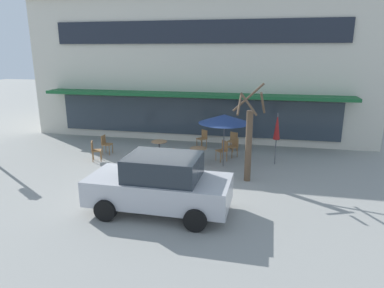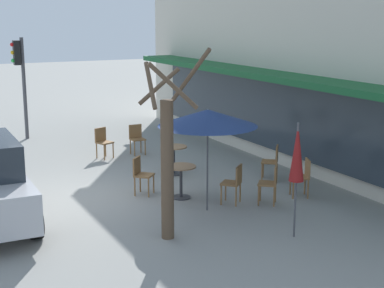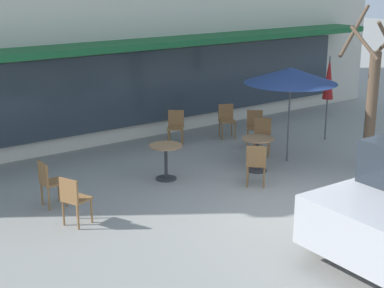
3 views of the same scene
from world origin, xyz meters
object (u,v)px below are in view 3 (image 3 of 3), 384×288
Objects in this scene: cafe_chair_0 at (74,197)px; cafe_chair_1 at (256,162)px; cafe_chair_3 at (262,133)px; cafe_chair_4 at (49,180)px; cafe_chair_5 at (176,125)px; cafe_table_near_wall at (258,149)px; patio_umbrella_green_folded at (291,75)px; patio_umbrella_cream_folded at (329,79)px; cafe_chair_6 at (255,125)px; cafe_table_streetside at (166,156)px; street_tree at (371,100)px; cafe_chair_2 at (227,118)px.

cafe_chair_1 is (3.86, -0.37, 0.00)m from cafe_chair_0.
cafe_chair_3 and cafe_chair_4 have the same top height.
cafe_chair_0 is 5.23m from cafe_chair_5.
cafe_table_near_wall is 0.85× the size of cafe_chair_0.
patio_umbrella_cream_folded is at bearing 19.14° from patio_umbrella_green_folded.
cafe_chair_6 is (5.85, 0.85, 0.00)m from cafe_chair_4.
cafe_table_near_wall is at bearing 4.29° from cafe_chair_0.
cafe_chair_5 is (1.62, 2.01, 0.01)m from cafe_table_streetside.
cafe_chair_3 reaches higher than cafe_table_near_wall.
cafe_chair_2 is at bearing 103.58° from street_tree.
cafe_table_streetside is at bearing 159.38° from cafe_table_near_wall.
patio_umbrella_cream_folded reaches higher than cafe_chair_5.
cafe_chair_6 is 0.25× the size of street_tree.
street_tree is (1.07, -1.41, -0.45)m from patio_umbrella_green_folded.
cafe_chair_1 is at bearing -119.75° from cafe_chair_2.
patio_umbrella_cream_folded reaches higher than cafe_table_near_wall.
cafe_chair_1 is 4.12m from cafe_chair_4.
cafe_chair_2 is at bearing -7.45° from cafe_chair_5.
cafe_chair_2 is at bearing 86.57° from patio_umbrella_green_folded.
cafe_chair_5 reaches higher than cafe_table_near_wall.
cafe_table_streetside is 3.35m from cafe_chair_6.
cafe_chair_1 is at bearing -133.55° from cafe_table_near_wall.
cafe_chair_4 reaches higher than cafe_table_streetside.
cafe_chair_2 is 1.51m from cafe_chair_5.
street_tree is at bearing -26.49° from cafe_table_streetside.
cafe_chair_3 is at bearing 44.53° from cafe_chair_1.
patio_umbrella_green_folded reaches higher than cafe_chair_0.
patio_umbrella_green_folded is 2.47× the size of cafe_chair_5.
cafe_chair_2 is at bearing 26.76° from cafe_chair_0.
patio_umbrella_green_folded is at bearing -100.55° from cafe_chair_6.
cafe_chair_3 is at bearing -98.86° from cafe_chair_2.
patio_umbrella_green_folded is 2.47× the size of cafe_chair_0.
cafe_chair_2 is at bearing 97.35° from cafe_chair_6.
cafe_table_streetside is at bearing 0.12° from cafe_chair_4.
patio_umbrella_cream_folded is at bearing 1.41° from cafe_table_streetside.
cafe_table_streetside is 3.39m from patio_umbrella_green_folded.
cafe_chair_0 is 0.25× the size of street_tree.
patio_umbrella_cream_folded is 2.47× the size of cafe_chair_4.
cafe_chair_6 is at bearing 158.63° from patio_umbrella_cream_folded.
cafe_chair_1 reaches higher than cafe_table_streetside.
cafe_table_streetside is 2.58m from cafe_chair_5.
cafe_chair_1 is 1.00× the size of cafe_chair_4.
patio_umbrella_cream_folded is at bearing -0.24° from cafe_chair_3.
cafe_table_near_wall is 0.35× the size of patio_umbrella_green_folded.
cafe_chair_4 is (-2.60, -0.01, 0.01)m from cafe_table_streetside.
cafe_chair_0 is at bearing -175.71° from cafe_table_near_wall.
cafe_table_near_wall is 0.98m from cafe_chair_1.
cafe_chair_5 is at bearing 123.37° from cafe_chair_3.
cafe_chair_1 is at bearing -48.70° from cafe_table_streetside.
cafe_chair_4 is at bearing 159.70° from cafe_chair_1.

